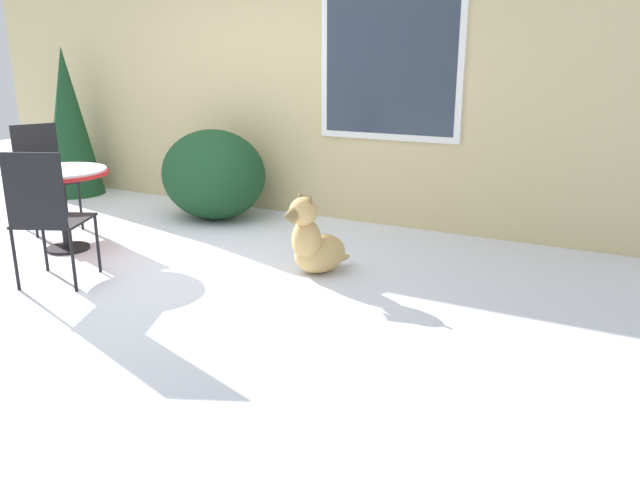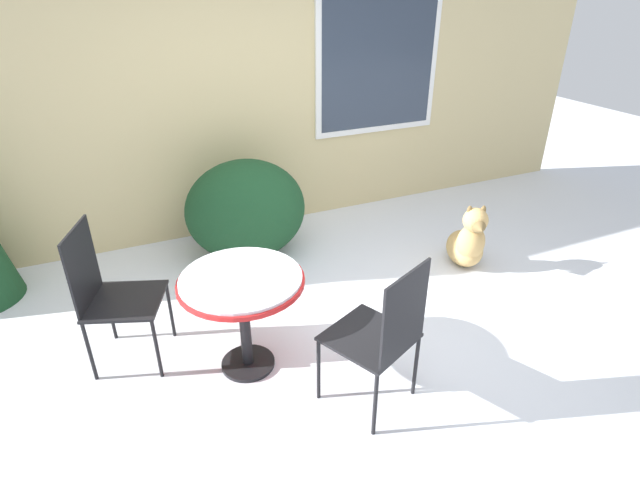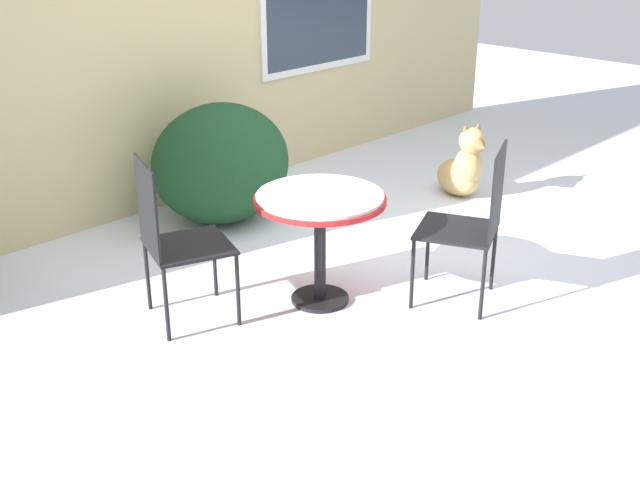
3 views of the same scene
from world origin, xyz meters
name	(u,v)px [view 3 (image 3 of 3)]	position (x,y,z in m)	size (l,w,h in m)	color
ground_plane	(408,267)	(0.00, 0.00, 0.00)	(16.00, 16.00, 0.00)	white
house_wall	(205,25)	(0.10, 2.20, 1.38)	(8.00, 0.10, 2.73)	#D1BC84
shrub_left	(221,163)	(-0.30, 1.58, 0.46)	(1.10, 0.95, 0.91)	#194223
patio_table	(320,212)	(-0.76, 0.09, 0.59)	(0.79, 0.79, 0.70)	black
patio_chair_near_table	(173,236)	(-1.52, 0.53, 0.54)	(0.59, 0.59, 1.00)	black
patio_chair_far_side	(472,220)	(-0.13, -0.56, 0.54)	(0.61, 0.61, 1.00)	black
dog	(463,169)	(1.42, 0.55, 0.24)	(0.46, 0.64, 0.64)	tan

